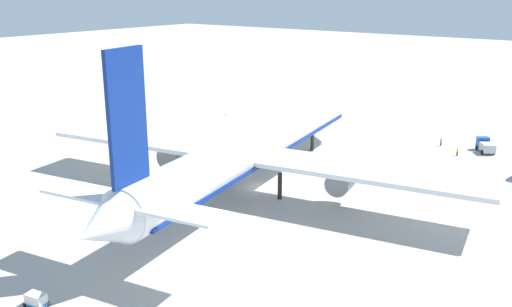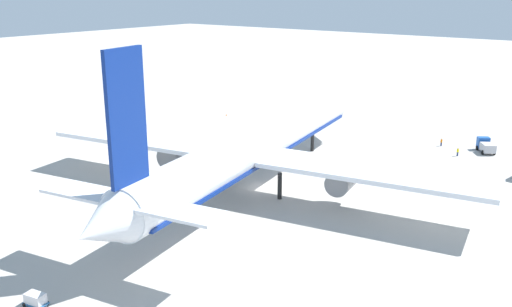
% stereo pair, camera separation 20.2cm
% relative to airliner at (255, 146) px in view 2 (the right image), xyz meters
% --- Properties ---
extents(ground_plane, '(600.00, 600.00, 0.00)m').
position_rel_airliner_xyz_m(ground_plane, '(1.36, 0.21, -7.33)').
color(ground_plane, '#ADA8A0').
extents(airliner, '(79.60, 74.08, 25.84)m').
position_rel_airliner_xyz_m(airliner, '(0.00, 0.00, 0.00)').
color(airliner, silver).
rests_on(airliner, ground).
extents(service_truck_1, '(5.49, 4.77, 2.65)m').
position_rel_airliner_xyz_m(service_truck_1, '(44.96, -23.86, -6.00)').
color(service_truck_1, '#194CA5').
rests_on(service_truck_1, ground).
extents(baggage_cart_0, '(1.94, 3.17, 1.40)m').
position_rel_airliner_xyz_m(baggage_cart_0, '(-41.61, -2.75, -6.56)').
color(baggage_cart_0, '#26598C').
rests_on(baggage_cart_0, ground).
extents(ground_worker_2, '(0.45, 0.45, 1.63)m').
position_rel_airliner_xyz_m(ground_worker_2, '(38.88, -20.28, -6.51)').
color(ground_worker_2, navy).
rests_on(ground_worker_2, ground).
extents(ground_worker_3, '(0.52, 0.52, 1.61)m').
position_rel_airliner_xyz_m(ground_worker_3, '(44.08, -15.21, -6.52)').
color(ground_worker_3, navy).
rests_on(ground_worker_3, ground).
extents(traffic_cone_0, '(0.36, 0.36, 0.55)m').
position_rel_airliner_xyz_m(traffic_cone_0, '(39.03, 38.78, -7.06)').
color(traffic_cone_0, orange).
rests_on(traffic_cone_0, ground).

